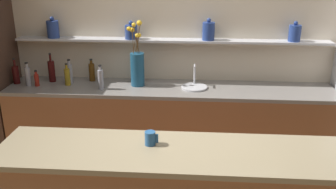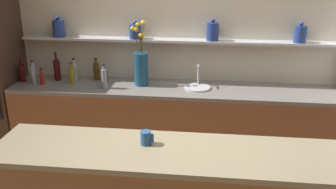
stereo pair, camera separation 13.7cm
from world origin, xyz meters
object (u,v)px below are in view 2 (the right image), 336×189
(flower_vase, at_px, (141,66))
(bottle_sauce_4, at_px, (105,75))
(coffee_mug, at_px, (146,138))
(bottle_spirit_5, at_px, (33,74))
(bottle_oil_0, at_px, (72,75))
(bottle_spirit_1, at_px, (96,71))
(bottle_spirit_6, at_px, (104,78))
(bottle_sauce_3, at_px, (42,78))
(bottle_spirit_2, at_px, (75,72))
(bottle_wine_8, at_px, (57,69))
(bottle_wine_7, at_px, (22,73))
(sink_fixture, at_px, (197,86))

(flower_vase, distance_m, bottle_sauce_4, 0.47)
(coffee_mug, bearing_deg, bottle_spirit_5, 136.06)
(bottle_oil_0, distance_m, coffee_mug, 1.93)
(bottle_oil_0, distance_m, bottle_spirit_1, 0.30)
(bottle_spirit_6, xyz_separation_m, coffee_mug, (0.72, -1.45, 0.03))
(flower_vase, relative_size, bottle_sauce_3, 3.92)
(bottle_spirit_2, xyz_separation_m, bottle_wine_8, (-0.23, 0.04, 0.01))
(bottle_spirit_2, xyz_separation_m, coffee_mug, (1.13, -1.64, 0.03))
(coffee_mug, bearing_deg, flower_vase, 101.80)
(bottle_oil_0, height_order, bottle_spirit_6, bottle_spirit_6)
(flower_vase, xyz_separation_m, bottle_oil_0, (-0.80, -0.06, -0.12))
(flower_vase, bearing_deg, bottle_wine_7, -178.38)
(bottle_wine_7, bearing_deg, bottle_spirit_6, -6.91)
(coffee_mug, bearing_deg, bottle_spirit_2, 124.56)
(sink_fixture, bearing_deg, bottle_sauce_4, 173.81)
(bottle_sauce_3, height_order, bottle_sauce_4, bottle_sauce_3)
(bottle_spirit_2, distance_m, bottle_sauce_4, 0.35)
(flower_vase, xyz_separation_m, bottle_sauce_4, (-0.44, 0.07, -0.15))
(bottle_sauce_3, height_order, bottle_wine_8, bottle_wine_8)
(flower_vase, bearing_deg, bottle_sauce_4, 170.70)
(bottle_sauce_4, distance_m, coffee_mug, 1.86)
(sink_fixture, bearing_deg, flower_vase, 175.98)
(bottle_spirit_1, distance_m, bottle_sauce_4, 0.13)
(bottle_wine_8, bearing_deg, bottle_oil_0, -28.09)
(bottle_sauce_3, relative_size, bottle_sauce_4, 1.04)
(sink_fixture, relative_size, bottle_spirit_2, 1.03)
(bottle_spirit_6, bearing_deg, bottle_wine_7, 173.09)
(coffee_mug, bearing_deg, bottle_wine_8, 128.92)
(bottle_oil_0, bearing_deg, bottle_spirit_1, 37.25)
(bottle_wine_8, bearing_deg, bottle_spirit_5, -142.34)
(flower_vase, xyz_separation_m, bottle_wine_8, (-1.02, 0.06, -0.10))
(bottle_spirit_2, relative_size, bottle_wine_7, 0.95)
(bottle_oil_0, xyz_separation_m, bottle_sauce_3, (-0.34, -0.06, -0.02))
(bottle_sauce_3, bearing_deg, bottle_wine_7, 164.99)
(bottle_wine_7, bearing_deg, bottle_sauce_3, -15.01)
(bottle_spirit_2, relative_size, bottle_sauce_4, 1.58)
(bottle_wine_7, height_order, coffee_mug, bottle_wine_7)
(sink_fixture, xyz_separation_m, bottle_spirit_2, (-1.43, 0.07, 0.10))
(flower_vase, relative_size, bottle_spirit_5, 2.69)
(bottle_oil_0, height_order, bottle_wine_8, bottle_wine_8)
(bottle_spirit_2, distance_m, bottle_spirit_5, 0.46)
(flower_vase, relative_size, bottle_oil_0, 2.84)
(bottle_spirit_1, distance_m, bottle_spirit_6, 0.34)
(sink_fixture, height_order, bottle_wine_8, bottle_wine_8)
(bottle_sauce_4, bearing_deg, sink_fixture, -6.19)
(bottle_wine_7, bearing_deg, sink_fixture, -0.16)
(sink_fixture, xyz_separation_m, bottle_spirit_5, (-1.88, -0.06, 0.09))
(bottle_oil_0, relative_size, bottle_spirit_2, 0.91)
(bottle_wine_7, bearing_deg, bottle_wine_8, 15.16)
(sink_fixture, relative_size, bottle_wine_7, 0.98)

